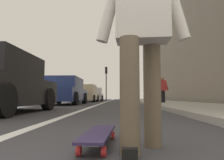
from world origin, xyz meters
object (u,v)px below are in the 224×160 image
skater_person (142,27)px  parked_car_mid (66,91)px  skateboard (99,134)px  traffic_light (106,77)px  parked_car_far (86,94)px  pedestrian_distant (163,89)px  parked_car_end (94,95)px

skater_person → parked_car_mid: skater_person is taller
skateboard → traffic_light: traffic_light is taller
parked_car_far → pedestrian_distant: bearing=-142.0°
parked_car_mid → parked_car_end: parked_car_mid is taller
traffic_light → parked_car_end: bearing=119.7°
parked_car_mid → pedestrian_distant: size_ratio=3.02×
skater_person → traffic_light: size_ratio=0.41×
skateboard → parked_car_far: 16.68m
traffic_light → parked_car_far: bearing=168.7°
parked_car_end → traffic_light: 2.61m
parked_car_far → parked_car_end: (6.00, -0.01, 0.01)m
skater_person → traffic_light: bearing=4.2°
traffic_light → skateboard: bearing=-176.6°
skater_person → parked_car_end: size_ratio=0.39×
parked_car_end → pedestrian_distant: bearing=-157.6°
skater_person → parked_car_mid: size_ratio=0.36×
skateboard → traffic_light: (23.22, 1.36, 2.71)m
parked_car_mid → traffic_light: (13.16, -1.47, 2.07)m
parked_car_end → pedestrian_distant: pedestrian_distant is taller
parked_car_far → parked_car_mid: bearing=179.0°
skater_person → parked_car_mid: 10.69m
parked_car_far → parked_car_end: bearing=-0.1°
parked_car_mid → parked_car_far: 6.39m
skateboard → traffic_light: size_ratio=0.21×
parked_car_mid → pedestrian_distant: 5.37m
skateboard → parked_car_mid: bearing=15.7°
parked_car_mid → traffic_light: bearing=-6.4°
skateboard → parked_car_end: (22.45, 2.71, 0.61)m
skateboard → parked_car_mid: parked_car_mid is taller
parked_car_far → parked_car_end: 6.00m
parked_car_end → pedestrian_distant: (-12.71, -5.24, 0.16)m
parked_car_end → pedestrian_distant: 13.75m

